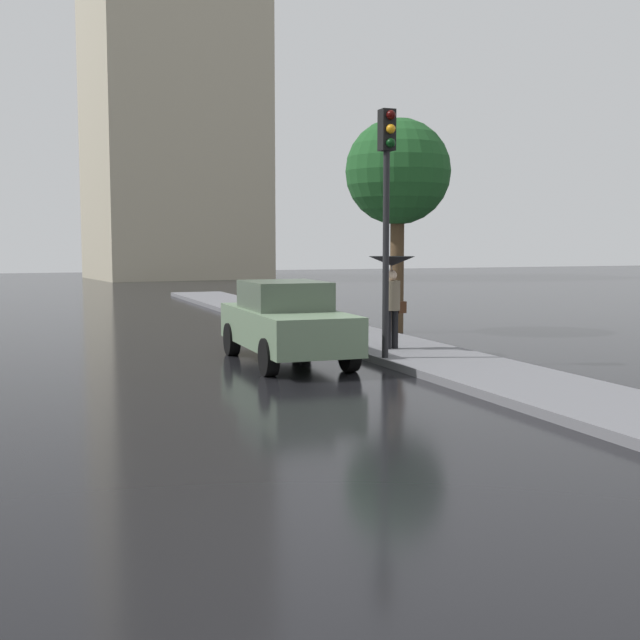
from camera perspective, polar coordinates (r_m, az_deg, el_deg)
ground at (r=6.37m, az=3.11°, el=-15.74°), size 120.00×120.00×0.00m
car_green_mid_road at (r=15.64m, az=-2.38°, el=-0.12°), size 1.80×4.26×1.56m
pedestrian_with_umbrella_near at (r=16.63m, az=5.03°, el=2.90°), size 0.94×0.94×1.88m
traffic_light at (r=15.31m, az=4.68°, el=9.16°), size 0.26×0.39×4.59m
street_tree_near at (r=21.05m, az=5.44°, el=10.12°), size 2.67×2.67×5.41m
distant_tower at (r=54.88m, az=-10.17°, el=17.12°), size 11.29×9.35×30.95m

